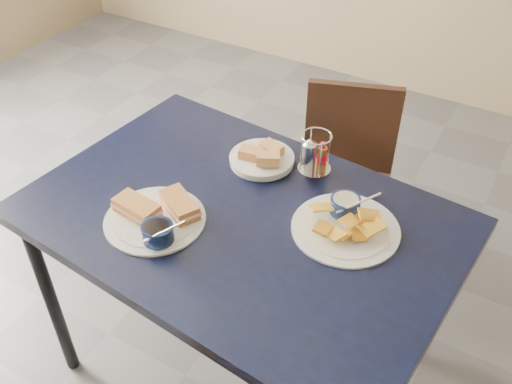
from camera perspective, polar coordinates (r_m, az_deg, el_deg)
The scene contains 6 objects.
dining_table at distance 1.75m, azimuth -1.51°, elevation -3.74°, with size 1.35×0.97×0.75m.
chair_far at distance 2.40m, azimuth 9.58°, elevation 2.25°, with size 0.47×0.47×0.80m.
sandwich_plate at distance 1.69m, azimuth -9.88°, elevation -2.37°, with size 0.32×0.30×0.12m.
plantain_plate at distance 1.68m, azimuth 8.95°, elevation -2.94°, with size 0.32×0.32×0.12m.
bread_basket at distance 1.90m, azimuth 0.63°, elevation 3.42°, with size 0.21×0.21×0.07m.
condiment_caddy at distance 1.86m, azimuth 5.82°, elevation 3.74°, with size 0.11×0.11×0.14m.
Camera 1 is at (0.46, -0.91, 1.89)m, focal length 40.00 mm.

